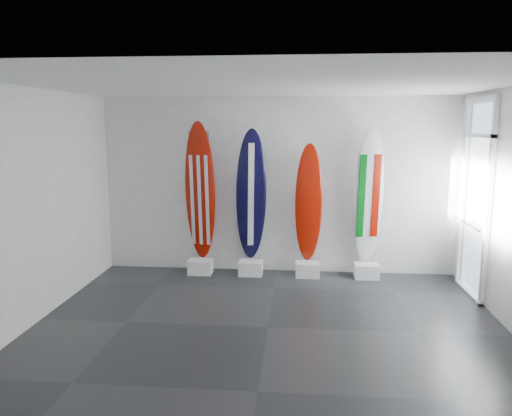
# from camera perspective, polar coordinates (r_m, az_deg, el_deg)

# --- Properties ---
(floor) EXTENTS (6.00, 6.00, 0.00)m
(floor) POSITION_cam_1_polar(r_m,az_deg,el_deg) (6.47, 1.38, -13.51)
(floor) COLOR black
(floor) RESTS_ON ground
(ceiling) EXTENTS (6.00, 6.00, 0.00)m
(ceiling) POSITION_cam_1_polar(r_m,az_deg,el_deg) (5.97, 1.50, 14.01)
(ceiling) COLOR white
(ceiling) RESTS_ON wall_back
(wall_back) EXTENTS (6.00, 0.00, 6.00)m
(wall_back) POSITION_cam_1_polar(r_m,az_deg,el_deg) (8.51, 2.51, 2.58)
(wall_back) COLOR silver
(wall_back) RESTS_ON ground
(wall_front) EXTENTS (6.00, 0.00, 6.00)m
(wall_front) POSITION_cam_1_polar(r_m,az_deg,el_deg) (3.62, -1.12, -7.16)
(wall_front) COLOR silver
(wall_front) RESTS_ON ground
(wall_left) EXTENTS (0.00, 5.00, 5.00)m
(wall_left) POSITION_cam_1_polar(r_m,az_deg,el_deg) (6.91, -24.23, 0.09)
(wall_left) COLOR silver
(wall_left) RESTS_ON ground
(display_block_usa) EXTENTS (0.40, 0.30, 0.24)m
(display_block_usa) POSITION_cam_1_polar(r_m,az_deg,el_deg) (8.64, -6.40, -6.72)
(display_block_usa) COLOR white
(display_block_usa) RESTS_ON floor
(surfboard_usa) EXTENTS (0.56, 0.29, 2.36)m
(surfboard_usa) POSITION_cam_1_polar(r_m,az_deg,el_deg) (8.47, -6.43, 1.92)
(surfboard_usa) COLOR #921103
(surfboard_usa) RESTS_ON display_block_usa
(display_block_navy) EXTENTS (0.40, 0.30, 0.24)m
(display_block_navy) POSITION_cam_1_polar(r_m,az_deg,el_deg) (8.51, -0.60, -6.91)
(display_block_navy) COLOR white
(display_block_navy) RESTS_ON floor
(surfboard_navy) EXTENTS (0.56, 0.41, 2.24)m
(surfboard_navy) POSITION_cam_1_polar(r_m,az_deg,el_deg) (8.35, -0.55, 1.46)
(surfboard_navy) COLOR black
(surfboard_navy) RESTS_ON display_block_navy
(display_block_swiss) EXTENTS (0.40, 0.30, 0.24)m
(display_block_swiss) POSITION_cam_1_polar(r_m,az_deg,el_deg) (8.48, 5.94, -7.03)
(display_block_swiss) COLOR white
(display_block_swiss) RESTS_ON floor
(surfboard_swiss) EXTENTS (0.46, 0.23, 2.00)m
(surfboard_swiss) POSITION_cam_1_polar(r_m,az_deg,el_deg) (8.33, 6.06, 0.56)
(surfboard_swiss) COLOR #921103
(surfboard_swiss) RESTS_ON display_block_swiss
(display_block_italy) EXTENTS (0.40, 0.30, 0.24)m
(display_block_italy) POSITION_cam_1_polar(r_m,az_deg,el_deg) (8.55, 12.55, -7.07)
(display_block_italy) COLOR white
(display_block_italy) RESTS_ON floor
(surfboard_italy) EXTENTS (0.55, 0.32, 2.27)m
(surfboard_italy) POSITION_cam_1_polar(r_m,az_deg,el_deg) (8.38, 12.77, 1.34)
(surfboard_italy) COLOR silver
(surfboard_italy) RESTS_ON display_block_italy
(wall_outlet) EXTENTS (0.09, 0.02, 0.13)m
(wall_outlet) POSITION_cam_1_polar(r_m,az_deg,el_deg) (9.15, -13.11, -4.50)
(wall_outlet) COLOR silver
(wall_outlet) RESTS_ON wall_back
(glass_door) EXTENTS (0.12, 1.16, 2.85)m
(glass_door) POSITION_cam_1_polar(r_m,az_deg,el_deg) (8.01, 23.93, 0.77)
(glass_door) COLOR white
(glass_door) RESTS_ON floor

